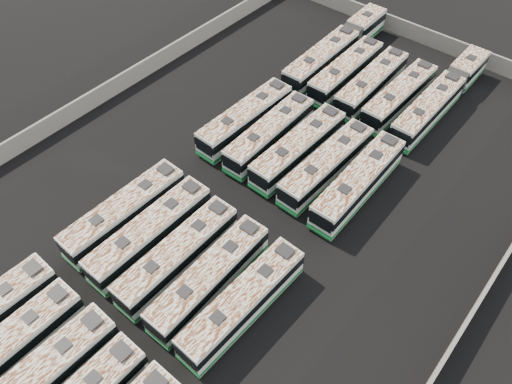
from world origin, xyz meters
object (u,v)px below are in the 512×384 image
object	(u,v)px
bus_midfront_right	(209,278)
bus_back_left	(345,72)
bus_midfront_left	(150,233)
bus_midfront_center	(178,256)
bus_midfront_far_left	(125,213)
bus_midback_far_right	(358,183)
bus_front_left	(5,353)
bus_back_far_right	(441,96)
bus_midback_left	(270,134)
bus_back_right	(399,96)
bus_midback_far_left	(245,119)
bus_midback_center	(298,148)
bus_midfront_far_right	(243,303)
bus_midback_right	(326,165)
bus_back_far_left	(336,48)
bus_back_center	(371,84)
bus_front_center	(36,383)

from	to	relation	value
bus_midfront_right	bus_back_left	size ratio (longest dim) A/B	0.99
bus_midfront_left	bus_midfront_center	distance (m)	3.53
bus_midfront_far_left	bus_midback_far_right	xyz separation A→B (m)	(14.26, 16.65, 0.06)
bus_front_left	bus_back_far_right	size ratio (longest dim) A/B	0.64
bus_midfront_center	bus_back_left	world-z (taller)	bus_back_left
bus_midfront_far_left	bus_back_left	size ratio (longest dim) A/B	1.00
bus_midfront_left	bus_back_left	distance (m)	31.04
bus_midback_left	bus_back_right	bearing A→B (deg)	62.01
bus_midfront_right	bus_midback_left	world-z (taller)	bus_midfront_right
bus_midback_far_left	bus_midback_center	distance (m)	7.09
bus_midfront_far_right	bus_midback_center	size ratio (longest dim) A/B	0.98
bus_midback_right	bus_back_far_right	distance (m)	17.79
bus_midback_left	bus_back_far_left	distance (m)	18.10
bus_midback_right	bus_back_right	world-z (taller)	bus_midback_right
bus_back_left	bus_back_center	bearing A→B (deg)	-1.51
bus_midback_far_right	bus_back_far_right	size ratio (longest dim) A/B	0.67
bus_front_center	bus_back_left	world-z (taller)	bus_front_center
bus_midfront_far_left	bus_back_right	world-z (taller)	bus_midfront_far_left
bus_front_left	bus_midfront_right	distance (m)	15.92
bus_front_center	bus_midback_right	bearing A→B (deg)	84.91
bus_back_center	bus_back_right	bearing A→B (deg)	-1.12
bus_midback_left	bus_back_right	xyz separation A→B (m)	(7.23, 14.31, -0.00)
bus_midback_far_left	bus_back_center	size ratio (longest dim) A/B	1.01
bus_midfront_center	bus_back_left	xyz separation A→B (m)	(-3.57, 31.14, 0.02)
bus_front_left	bus_midback_far_right	world-z (taller)	bus_midback_far_right
bus_front_center	bus_midfront_far_right	world-z (taller)	bus_front_center
bus_midfront_left	bus_midfront_far_right	size ratio (longest dim) A/B	1.02
bus_midback_far_left	bus_midback_center	size ratio (longest dim) A/B	1.00
bus_midback_center	bus_back_far_left	xyz separation A→B (m)	(-7.15, 17.57, 0.03)
bus_midfront_far_left	bus_back_left	world-z (taller)	bus_back_left
bus_front_center	bus_midfront_right	bearing A→B (deg)	77.42
bus_front_left	bus_back_left	xyz separation A→B (m)	(0.04, 45.24, 0.02)
bus_midback_far_left	bus_midback_center	bearing A→B (deg)	1.49
bus_front_left	bus_front_center	world-z (taller)	bus_front_center
bus_midfront_far_right	bus_back_right	world-z (taller)	bus_midfront_far_right
bus_front_center	bus_midback_left	distance (m)	30.91
bus_midback_right	bus_midfront_left	bearing A→B (deg)	-111.41
bus_midfront_far_left	bus_midback_center	xyz separation A→B (m)	(7.05, 16.80, 0.02)
bus_midback_far_left	bus_back_far_left	distance (m)	17.59
bus_midback_center	bus_back_far_left	distance (m)	18.97
bus_front_center	bus_back_right	distance (m)	45.14
bus_midfront_center	bus_back_far_right	size ratio (longest dim) A/B	0.64
bus_midfront_far_right	bus_midback_far_left	bearing A→B (deg)	131.69
bus_midfront_far_left	bus_midback_center	world-z (taller)	bus_midback_center
bus_midfront_center	bus_midback_far_right	distance (m)	18.31
bus_front_left	bus_midback_far_left	xyz separation A→B (m)	(-3.48, 31.06, 0.03)
bus_midfront_right	bus_midfront_far_right	world-z (taller)	bus_midfront_right
bus_back_left	bus_back_center	world-z (taller)	bus_back_left
bus_front_center	bus_midfront_center	bearing A→B (deg)	91.76
bus_midfront_right	bus_back_left	distance (m)	31.84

